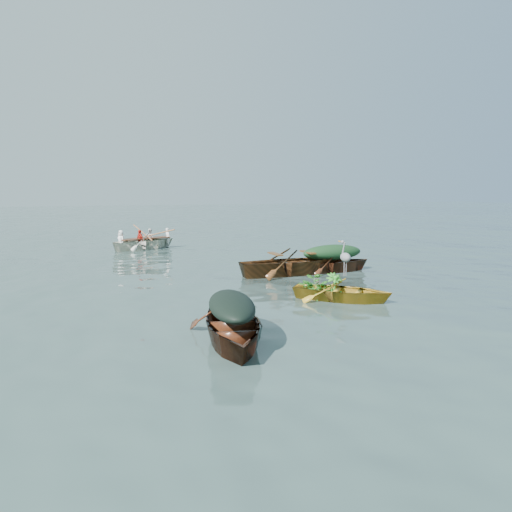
{
  "coord_description": "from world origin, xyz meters",
  "views": [
    {
      "loc": [
        -6.42,
        -12.54,
        2.78
      ],
      "look_at": [
        -0.69,
        3.07,
        0.5
      ],
      "focal_mm": 35.0,
      "sensor_mm": 36.0,
      "label": 1
    }
  ],
  "objects": [
    {
      "name": "ground",
      "position": [
        0.0,
        0.0,
        0.0
      ],
      "size": [
        140.0,
        140.0,
        0.0
      ],
      "primitive_type": "plane",
      "color": "#354B47",
      "rests_on": "ground"
    },
    {
      "name": "yellow_dinghy",
      "position": [
        -0.24,
        -1.89,
        0.0
      ],
      "size": [
        3.13,
        3.02,
        0.81
      ],
      "primitive_type": "imported",
      "rotation": [
        0.0,
        0.0,
        0.83
      ],
      "color": "#BB8B24",
      "rests_on": "ground"
    },
    {
      "name": "dark_covered_boat",
      "position": [
        -3.82,
        -4.18,
        0.0
      ],
      "size": [
        2.2,
        4.16,
        1.01
      ],
      "primitive_type": "imported",
      "rotation": [
        0.0,
        0.0,
        -0.19
      ],
      "color": "#4B2611",
      "rests_on": "ground"
    },
    {
      "name": "green_tarp_boat",
      "position": [
        1.61,
        1.98,
        0.0
      ],
      "size": [
        3.96,
        1.37,
        0.89
      ],
      "primitive_type": "imported",
      "rotation": [
        0.0,
        0.0,
        1.61
      ],
      "color": "#4F2312",
      "rests_on": "ground"
    },
    {
      "name": "open_wooden_boat",
      "position": [
        0.11,
        1.92,
        0.0
      ],
      "size": [
        4.79,
        1.58,
        1.14
      ],
      "primitive_type": "imported",
      "rotation": [
        0.0,
        0.0,
        1.59
      ],
      "color": "brown",
      "rests_on": "ground"
    },
    {
      "name": "rowed_boat",
      "position": [
        -3.39,
        10.36,
        0.0
      ],
      "size": [
        4.33,
        2.69,
        0.98
      ],
      "primitive_type": "imported",
      "rotation": [
        0.0,
        0.0,
        1.95
      ],
      "color": "white",
      "rests_on": "ground"
    },
    {
      "name": "dark_tarp_cover",
      "position": [
        -3.82,
        -4.18,
        0.7
      ],
      "size": [
        1.21,
        2.29,
        0.4
      ],
      "primitive_type": "ellipsoid",
      "rotation": [
        0.0,
        0.0,
        -0.19
      ],
      "color": "black",
      "rests_on": "dark_covered_boat"
    },
    {
      "name": "green_tarp_cover",
      "position": [
        1.61,
        1.98,
        0.7
      ],
      "size": [
        2.18,
        0.75,
        0.52
      ],
      "primitive_type": "ellipsoid",
      "rotation": [
        0.0,
        0.0,
        1.61
      ],
      "color": "#183A1B",
      "rests_on": "green_tarp_boat"
    },
    {
      "name": "thwart_benches",
      "position": [
        0.11,
        1.92,
        0.59
      ],
      "size": [
        2.4,
        0.94,
        0.04
      ],
      "primitive_type": null,
      "rotation": [
        0.0,
        0.0,
        1.59
      ],
      "color": "#512F12",
      "rests_on": "open_wooden_boat"
    },
    {
      "name": "heron",
      "position": [
        0.1,
        -1.45,
        0.86
      ],
      "size": [
        0.48,
        0.48,
        0.92
      ],
      "primitive_type": null,
      "rotation": [
        0.0,
        0.0,
        0.83
      ],
      "color": "gray",
      "rests_on": "yellow_dinghy"
    },
    {
      "name": "dinghy_weeds",
      "position": [
        -0.63,
        -1.5,
        0.7
      ],
      "size": [
        1.14,
        1.12,
        0.6
      ],
      "primitive_type": "imported",
      "rotation": [
        0.0,
        0.0,
        0.83
      ],
      "color": "#226D1C",
      "rests_on": "yellow_dinghy"
    },
    {
      "name": "rowers",
      "position": [
        -3.39,
        10.36,
        0.87
      ],
      "size": [
        3.12,
        2.11,
        0.76
      ],
      "primitive_type": "imported",
      "rotation": [
        0.0,
        0.0,
        1.95
      ],
      "color": "silver",
      "rests_on": "rowed_boat"
    },
    {
      "name": "oars",
      "position": [
        -3.39,
        10.36,
        0.52
      ],
      "size": [
        1.51,
        2.64,
        0.06
      ],
      "primitive_type": null,
      "rotation": [
        0.0,
        0.0,
        1.95
      ],
      "color": "brown",
      "rests_on": "rowed_boat"
    }
  ]
}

